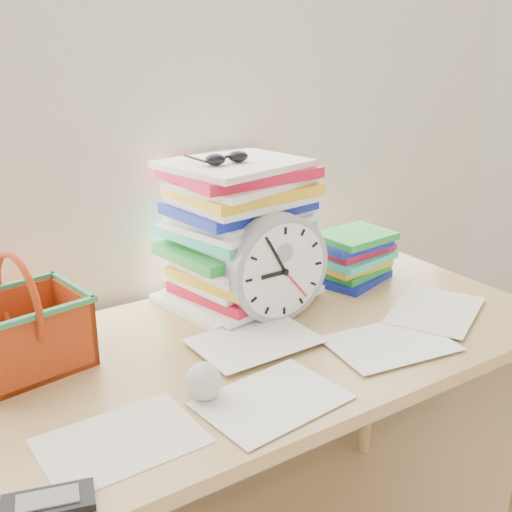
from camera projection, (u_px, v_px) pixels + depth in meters
curtain at (173, 78)px, 1.56m from camera, size 2.40×0.01×2.50m
desk at (259, 368)px, 1.48m from camera, size 1.40×0.70×0.75m
paper_stack at (240, 232)px, 1.61m from camera, size 0.40×0.34×0.36m
clock at (277, 268)px, 1.51m from camera, size 0.26×0.05×0.26m
sunglasses at (227, 158)px, 1.50m from camera, size 0.13×0.11×0.03m
book_stack at (352, 256)px, 1.77m from camera, size 0.26×0.22×0.14m
basket at (20, 313)px, 1.29m from camera, size 0.27×0.23×0.25m
crumpled_ball at (203, 381)px, 1.21m from camera, size 0.07×0.07×0.07m
calculator at (48, 503)px, 0.94m from camera, size 0.15×0.10×0.01m
scattered_papers at (259, 337)px, 1.45m from camera, size 1.26×0.42×0.02m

